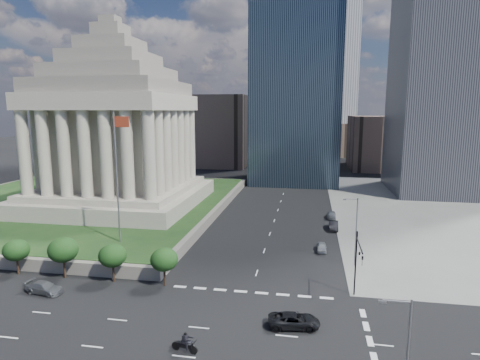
% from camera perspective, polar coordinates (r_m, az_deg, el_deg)
% --- Properties ---
extents(ground, '(500.00, 500.00, 0.00)m').
position_cam_1_polar(ground, '(133.67, 6.94, 0.27)').
color(ground, black).
rests_on(ground, ground).
extents(plaza_terrace, '(66.00, 70.00, 1.80)m').
position_cam_1_polar(plaza_terrace, '(98.97, -21.88, -3.21)').
color(plaza_terrace, slate).
rests_on(plaza_terrace, ground).
extents(plaza_lawn, '(64.00, 68.00, 0.10)m').
position_cam_1_polar(plaza_lawn, '(98.77, -21.92, -2.68)').
color(plaza_lawn, '#193616').
rests_on(plaza_lawn, plaza_terrace).
extents(war_memorial, '(34.00, 34.00, 39.00)m').
position_cam_1_polar(war_memorial, '(89.49, -17.34, 8.99)').
color(war_memorial, '#A79F8C').
rests_on(war_memorial, plaza_lawn).
extents(flagpole, '(2.52, 0.24, 20.00)m').
position_cam_1_polar(flagpole, '(63.21, -17.03, 1.30)').
color(flagpole, slate).
rests_on(flagpole, plaza_lawn).
extents(midrise_glass, '(26.00, 26.00, 60.00)m').
position_cam_1_polar(midrise_glass, '(127.02, 8.03, 13.33)').
color(midrise_glass, black).
rests_on(midrise_glass, ground).
extents(highrise_ne, '(26.00, 28.00, 100.00)m').
position_cam_1_polar(highrise_ne, '(125.06, 28.20, 21.65)').
color(highrise_ne, black).
rests_on(highrise_ne, ground).
extents(building_filler_ne, '(20.00, 30.00, 20.00)m').
position_cam_1_polar(building_filler_ne, '(164.07, 18.87, 5.10)').
color(building_filler_ne, brown).
rests_on(building_filler_ne, ground).
extents(building_filler_nw, '(24.00, 30.00, 28.00)m').
position_cam_1_polar(building_filler_nw, '(165.99, -2.85, 7.04)').
color(building_filler_nw, brown).
rests_on(building_filler_nw, ground).
extents(traffic_signal_ne, '(0.30, 5.74, 8.00)m').
position_cam_1_polar(traffic_signal_ne, '(48.70, 16.41, -10.71)').
color(traffic_signal_ne, black).
rests_on(traffic_signal_ne, ground).
extents(street_lamp_south, '(2.13, 0.22, 10.00)m').
position_cam_1_polar(street_lamp_south, '(31.13, 22.34, -22.63)').
color(street_lamp_south, slate).
rests_on(street_lamp_south, ground).
extents(street_lamp_north, '(2.13, 0.22, 10.00)m').
position_cam_1_polar(street_lamp_north, '(59.35, 16.04, -6.56)').
color(street_lamp_north, slate).
rests_on(street_lamp_north, ground).
extents(pickup_truck, '(5.59, 3.14, 1.47)m').
position_cam_1_polar(pickup_truck, '(43.99, 7.71, -19.18)').
color(pickup_truck, black).
rests_on(pickup_truck, ground).
extents(suv_grey, '(2.71, 5.07, 1.40)m').
position_cam_1_polar(suv_grey, '(55.99, -26.07, -13.59)').
color(suv_grey, '#505357').
rests_on(suv_grey, ground).
extents(parked_sedan_near, '(1.54, 3.78, 1.28)m').
position_cam_1_polar(parked_sedan_near, '(65.73, 11.54, -9.35)').
color(parked_sedan_near, '#93979B').
rests_on(parked_sedan_near, ground).
extents(parked_sedan_mid, '(1.83, 4.78, 1.56)m').
position_cam_1_polar(parked_sedan_mid, '(77.54, 13.17, -6.33)').
color(parked_sedan_mid, black).
rests_on(parked_sedan_mid, ground).
extents(parked_sedan_far, '(1.93, 4.49, 1.51)m').
position_cam_1_polar(parked_sedan_far, '(85.25, 12.89, -4.87)').
color(parked_sedan_far, slate).
rests_on(parked_sedan_far, ground).
extents(motorcycle_trail, '(2.77, 1.24, 2.00)m').
position_cam_1_polar(motorcycle_trail, '(40.12, -7.90, -21.85)').
color(motorcycle_trail, black).
rests_on(motorcycle_trail, ground).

